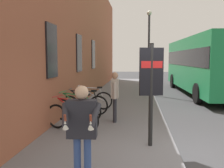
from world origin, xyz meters
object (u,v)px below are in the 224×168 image
bicycle_under_window (84,105)px  pedestrian_by_facade (115,92)px  bicycle_leaning_wall (72,117)px  street_lamp (149,44)px  bicycle_beside_lamp (76,110)px  transit_info_sign (151,78)px  tourist_with_hotdogs (82,125)px  bicycle_far_end (91,100)px  city_bus (203,63)px

bicycle_under_window → pedestrian_by_facade: pedestrian_by_facade is taller
bicycle_leaning_wall → street_lamp: street_lamp is taller
bicycle_leaning_wall → pedestrian_by_facade: (1.11, -1.13, 0.60)m
bicycle_leaning_wall → bicycle_beside_lamp: size_ratio=0.97×
bicycle_leaning_wall → bicycle_under_window: same height
bicycle_leaning_wall → pedestrian_by_facade: 1.69m
bicycle_under_window → transit_info_sign: bearing=-143.0°
tourist_with_hotdogs → street_lamp: 11.56m
bicycle_under_window → transit_info_sign: 3.91m
bicycle_far_end → bicycle_leaning_wall: bearing=-179.6°
bicycle_leaning_wall → bicycle_under_window: size_ratio=0.96×
bicycle_under_window → pedestrian_by_facade: (-0.82, -1.20, 0.60)m
bicycle_beside_lamp → street_lamp: (7.18, -2.61, 2.49)m
transit_info_sign → street_lamp: 9.37m
city_bus → street_lamp: bearing=100.1°
bicycle_far_end → transit_info_sign: 4.74m
bicycle_beside_lamp → transit_info_sign: size_ratio=0.73×
bicycle_far_end → transit_info_sign: (-4.03, -2.19, 1.21)m
tourist_with_hotdogs → transit_info_sign: bearing=-30.1°
bicycle_under_window → street_lamp: size_ratio=0.37×
transit_info_sign → street_lamp: street_lamp is taller
bicycle_leaning_wall → transit_info_sign: (-1.04, -2.17, 1.21)m
bicycle_leaning_wall → city_bus: bearing=-33.2°
transit_info_sign → pedestrian_by_facade: transit_info_sign is taller
bicycle_leaning_wall → transit_info_sign: bearing=-115.5°
bicycle_beside_lamp → bicycle_leaning_wall: bearing=-173.0°
bicycle_far_end → street_lamp: street_lamp is taller
transit_info_sign → street_lamp: size_ratio=0.50×
bicycle_far_end → tourist_with_hotdogs: size_ratio=1.08×
transit_info_sign → bicycle_beside_lamp: bearing=47.8°
bicycle_beside_lamp → bicycle_under_window: (0.88, -0.06, 0.00)m
transit_info_sign → pedestrian_by_facade: size_ratio=1.48×
pedestrian_by_facade → city_bus: bearing=-31.1°
bicycle_beside_lamp → transit_info_sign: transit_info_sign is taller
bicycle_far_end → tourist_with_hotdogs: bearing=-170.5°
street_lamp → pedestrian_by_facade: bearing=169.2°
bicycle_under_window → city_bus: size_ratio=0.17×
tourist_with_hotdogs → bicycle_far_end: bearing=9.5°
bicycle_leaning_wall → bicycle_under_window: bearing=2.0°
bicycle_under_window → pedestrian_by_facade: bearing=-124.3°
transit_info_sign → pedestrian_by_facade: (2.15, 1.04, -0.61)m
tourist_with_hotdogs → street_lamp: bearing=-7.5°
city_bus → tourist_with_hotdogs: size_ratio=6.48×
street_lamp → bicycle_leaning_wall: bearing=163.2°
bicycle_leaning_wall → street_lamp: size_ratio=0.35×
street_lamp → bicycle_under_window: bearing=158.0°
bicycle_beside_lamp → city_bus: bearing=-37.3°
bicycle_far_end → city_bus: size_ratio=0.17×
bicycle_beside_lamp → bicycle_far_end: bearing=-3.2°
city_bus → bicycle_leaning_wall: bearing=146.8°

